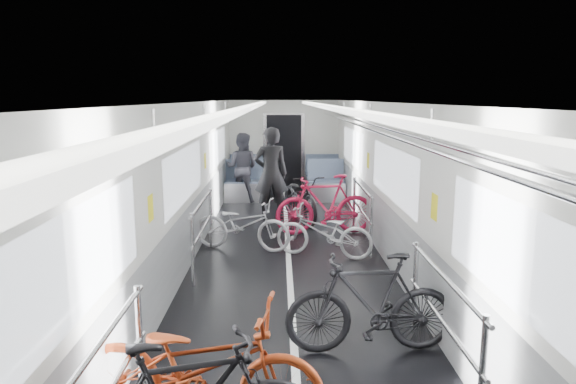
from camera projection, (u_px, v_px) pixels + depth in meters
name	position (u px, v px, depth m)	size (l,w,h in m)	color
car_shell	(287.00, 175.00, 9.06)	(3.02, 14.01, 2.41)	black
bike_left_near	(200.00, 365.00, 3.84)	(0.66, 1.89, 0.99)	#A73714
bike_left_far	(242.00, 225.00, 8.38)	(0.57, 1.62, 0.85)	#AAAAAF
bike_right_near	(371.00, 303.00, 4.99)	(0.47, 1.67, 1.01)	black
bike_right_mid	(324.00, 232.00, 7.99)	(0.54, 1.55, 0.81)	#A8A9AD
bike_right_far	(325.00, 205.00, 9.34)	(0.52, 1.83, 1.10)	#BD173B
bike_aisle	(300.00, 197.00, 10.41)	(0.64, 1.83, 0.96)	black
person_standing	(271.00, 174.00, 10.41)	(0.69, 0.45, 1.89)	black
person_seated	(242.00, 167.00, 12.25)	(0.80, 0.62, 1.65)	#2B2A32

